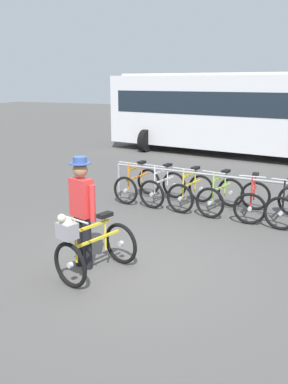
% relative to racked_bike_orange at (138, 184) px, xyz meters
% --- Properties ---
extents(ground_plane, '(80.00, 80.00, 0.00)m').
position_rel_racked_bike_orange_xyz_m(ground_plane, '(1.70, -3.31, -0.37)').
color(ground_plane, '#514F4C').
extents(bike_rack_rail, '(4.61, 0.24, 0.88)m').
position_rel_racked_bike_orange_xyz_m(bike_rack_rail, '(1.85, -0.25, 0.33)').
color(bike_rack_rail, '#99999E').
rests_on(bike_rack_rail, ground).
extents(racked_bike_orange, '(0.76, 1.14, 0.97)m').
position_rel_racked_bike_orange_xyz_m(racked_bike_orange, '(0.00, 0.00, 0.00)').
color(racked_bike_orange, black).
rests_on(racked_bike_orange, ground).
extents(racked_bike_white, '(0.78, 1.18, 0.98)m').
position_rel_racked_bike_orange_xyz_m(racked_bike_white, '(0.70, -0.03, 0.00)').
color(racked_bike_white, black).
rests_on(racked_bike_white, ground).
extents(racked_bike_yellow, '(0.78, 1.16, 0.97)m').
position_rel_racked_bike_orange_xyz_m(racked_bike_yellow, '(1.40, -0.05, -0.00)').
color(racked_bike_yellow, black).
rests_on(racked_bike_yellow, ground).
extents(racked_bike_lime, '(0.82, 1.17, 0.97)m').
position_rel_racked_bike_orange_xyz_m(racked_bike_lime, '(2.10, -0.08, -0.00)').
color(racked_bike_lime, black).
rests_on(racked_bike_lime, ground).
extents(racked_bike_red, '(0.78, 1.18, 0.98)m').
position_rel_racked_bike_orange_xyz_m(racked_bike_red, '(2.80, -0.11, 0.00)').
color(racked_bike_red, black).
rests_on(racked_bike_red, ground).
extents(racked_bike_black, '(0.76, 1.16, 0.97)m').
position_rel_racked_bike_orange_xyz_m(racked_bike_black, '(3.50, -0.14, 0.00)').
color(racked_bike_black, black).
rests_on(racked_bike_black, ground).
extents(featured_bicycle, '(0.88, 1.25, 1.09)m').
position_rel_racked_bike_orange_xyz_m(featured_bicycle, '(1.35, -3.97, 0.12)').
color(featured_bicycle, black).
rests_on(featured_bicycle, ground).
extents(person_with_featured_bike, '(0.52, 0.32, 1.72)m').
position_rel_racked_bike_orange_xyz_m(person_with_featured_bike, '(1.05, -3.72, 0.58)').
color(person_with_featured_bike, black).
rests_on(person_with_featured_bike, ground).
extents(bus_distant, '(10.19, 4.03, 3.08)m').
position_rel_racked_bike_orange_xyz_m(bus_distant, '(0.36, 7.28, 1.37)').
color(bus_distant, silver).
rests_on(bus_distant, ground).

